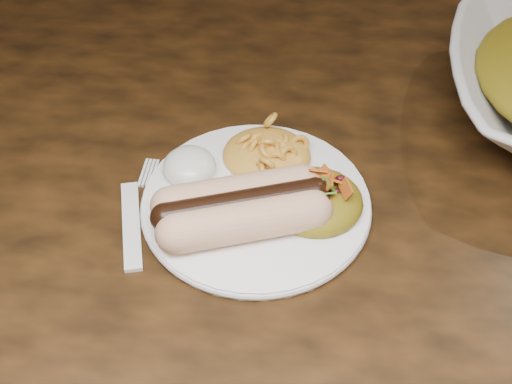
# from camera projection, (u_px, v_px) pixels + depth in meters

# --- Properties ---
(table) EXTENTS (1.60, 0.90, 0.75)m
(table) POSITION_uv_depth(u_px,v_px,m) (267.00, 251.00, 0.72)
(table) COLOR #44260E
(table) RESTS_ON floor
(plate) EXTENTS (0.21, 0.21, 0.01)m
(plate) POSITION_uv_depth(u_px,v_px,m) (256.00, 204.00, 0.63)
(plate) COLOR white
(plate) RESTS_ON table
(hotdog) EXTENTS (0.13, 0.10, 0.03)m
(hotdog) POSITION_uv_depth(u_px,v_px,m) (241.00, 207.00, 0.60)
(hotdog) COLOR #F8C594
(hotdog) RESTS_ON plate
(mac_and_cheese) EXTENTS (0.10, 0.09, 0.03)m
(mac_and_cheese) POSITION_uv_depth(u_px,v_px,m) (267.00, 146.00, 0.65)
(mac_and_cheese) COLOR gold
(mac_and_cheese) RESTS_ON plate
(sour_cream) EXTENTS (0.06, 0.06, 0.03)m
(sour_cream) POSITION_uv_depth(u_px,v_px,m) (189.00, 161.00, 0.64)
(sour_cream) COLOR white
(sour_cream) RESTS_ON plate
(taco_salad) EXTENTS (0.08, 0.08, 0.04)m
(taco_salad) POSITION_uv_depth(u_px,v_px,m) (315.00, 195.00, 0.61)
(taco_salad) COLOR #B96F11
(taco_salad) RESTS_ON plate
(fork) EXTENTS (0.05, 0.12, 0.00)m
(fork) POSITION_uv_depth(u_px,v_px,m) (131.00, 225.00, 0.62)
(fork) COLOR silver
(fork) RESTS_ON table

